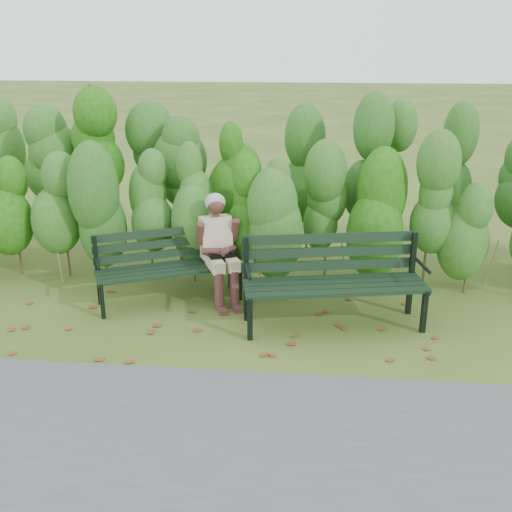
{
  "coord_description": "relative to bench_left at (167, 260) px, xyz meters",
  "views": [
    {
      "loc": [
        0.63,
        -6.04,
        3.09
      ],
      "look_at": [
        0.0,
        0.35,
        0.75
      ],
      "focal_mm": 42.0,
      "sensor_mm": 36.0,
      "label": 1
    }
  ],
  "objects": [
    {
      "name": "seated_woman",
      "position": [
        0.63,
        0.09,
        0.23
      ],
      "size": [
        0.65,
        0.85,
        1.33
      ],
      "color": "beige",
      "rests_on": "ground"
    },
    {
      "name": "bench_left",
      "position": [
        0.0,
        0.0,
        0.0
      ],
      "size": [
        1.83,
        1.24,
        0.88
      ],
      "color": "black",
      "rests_on": "ground"
    },
    {
      "name": "hedge_band",
      "position": [
        1.13,
        1.14,
        0.74
      ],
      "size": [
        11.04,
        1.67,
        2.42
      ],
      "color": "#47381E",
      "rests_on": "ground"
    },
    {
      "name": "footpath",
      "position": [
        1.13,
        -2.92,
        -0.51
      ],
      "size": [
        60.0,
        2.5,
        0.01
      ],
      "primitive_type": "cube",
      "color": "#474749",
      "rests_on": "ground"
    },
    {
      "name": "ground",
      "position": [
        1.13,
        -0.72,
        -0.52
      ],
      "size": [
        80.0,
        80.0,
        0.0
      ],
      "primitive_type": "plane",
      "color": "#354D19"
    },
    {
      "name": "bench_right",
      "position": [
        2.01,
        -0.45,
        0.08
      ],
      "size": [
        2.11,
        1.03,
        1.01
      ],
      "color": "black",
      "rests_on": "ground"
    },
    {
      "name": "leaf_litter",
      "position": [
        1.18,
        -0.8,
        -0.51
      ],
      "size": [
        5.89,
        2.18,
        0.01
      ],
      "color": "brown",
      "rests_on": "ground"
    }
  ]
}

